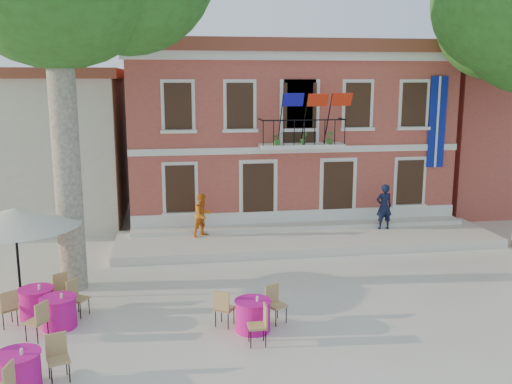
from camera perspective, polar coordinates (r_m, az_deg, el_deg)
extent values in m
plane|color=beige|center=(16.82, 2.10, -9.61)|extent=(90.00, 90.00, 0.00)
cube|color=#B0553F|center=(26.04, 2.33, 5.74)|extent=(13.00, 8.00, 7.00)
cube|color=brown|center=(25.96, 2.39, 14.01)|extent=(13.50, 8.50, 0.50)
cube|color=silver|center=(22.08, 4.43, 13.44)|extent=(13.30, 0.35, 0.35)
cube|color=silver|center=(21.72, 4.59, 4.62)|extent=(3.20, 0.90, 0.15)
cube|color=black|center=(21.24, 4.89, 7.18)|extent=(3.20, 0.04, 0.04)
cube|color=#0D1C90|center=(23.92, 17.66, 6.67)|extent=(0.70, 0.05, 3.60)
cube|color=#0F0D93|center=(20.66, 2.70, 9.18)|extent=(0.76, 0.27, 0.47)
cube|color=red|center=(20.86, 5.15, 9.17)|extent=(0.76, 0.29, 0.47)
cube|color=red|center=(21.09, 7.56, 9.14)|extent=(0.76, 0.27, 0.47)
imported|color=#26591E|center=(21.18, 2.15, 5.34)|extent=(0.43, 0.37, 0.48)
imported|color=#26591E|center=(21.39, 4.79, 5.37)|extent=(0.26, 0.21, 0.48)
imported|color=#26591E|center=(21.65, 7.38, 5.38)|extent=(0.27, 0.27, 0.48)
cube|color=beige|center=(27.38, -22.53, 4.11)|extent=(9.00, 9.00, 6.00)
cube|color=brown|center=(27.22, -23.04, 10.80)|extent=(9.40, 9.40, 0.40)
cube|color=#B0553F|center=(31.58, 23.92, 4.84)|extent=(9.00, 9.00, 6.00)
cube|color=silver|center=(21.27, 5.17, -4.74)|extent=(14.00, 3.40, 0.30)
cylinder|color=#A59E84|center=(16.77, -18.48, 3.98)|extent=(0.76, 0.76, 8.07)
cylinder|color=black|center=(17.33, -22.43, -9.71)|extent=(0.55, 0.55, 0.08)
cylinder|color=black|center=(16.98, -22.71, -6.23)|extent=(0.07, 0.07, 2.28)
cone|color=beige|center=(16.69, -23.02, -2.33)|extent=(3.47, 3.47, 0.50)
imported|color=black|center=(22.42, 12.68, -1.44)|extent=(0.66, 0.46, 1.75)
imported|color=orange|center=(20.95, -5.36, -2.31)|extent=(0.98, 0.93, 1.59)
cylinder|color=#CB1381|center=(15.80, -21.08, -10.35)|extent=(0.84, 0.84, 0.75)
cylinder|color=#CB1381|center=(15.67, -21.18, -9.03)|extent=(0.90, 0.90, 0.02)
cube|color=tan|center=(15.51, -23.66, -10.56)|extent=(0.59, 0.59, 0.95)
cube|color=tan|center=(16.05, -18.63, -9.45)|extent=(0.59, 0.59, 0.95)
cylinder|color=#CB1381|center=(14.05, -0.31, -12.29)|extent=(0.84, 0.84, 0.75)
cylinder|color=#CB1381|center=(13.90, -0.31, -10.83)|extent=(0.90, 0.90, 0.02)
cube|color=tan|center=(13.33, 0.13, -13.17)|extent=(0.43, 0.43, 0.95)
cube|color=tan|center=(14.45, 2.09, -11.19)|extent=(0.57, 0.57, 0.95)
cube|color=tan|center=(14.29, -3.15, -11.45)|extent=(0.58, 0.58, 0.95)
cylinder|color=#CB1381|center=(12.52, -22.65, -16.29)|extent=(0.84, 0.84, 0.75)
cylinder|color=#CB1381|center=(12.36, -22.79, -14.70)|extent=(0.90, 0.90, 0.02)
cube|color=tan|center=(12.54, -19.15, -15.48)|extent=(0.53, 0.53, 0.95)
cylinder|color=#CB1381|center=(15.02, -19.12, -11.33)|extent=(0.84, 0.84, 0.75)
cylinder|color=#CB1381|center=(14.89, -19.22, -9.96)|extent=(0.90, 0.90, 0.02)
cube|color=tan|center=(14.48, -21.13, -11.91)|extent=(0.58, 0.58, 0.95)
cube|color=tan|center=(15.51, -17.31, -10.10)|extent=(0.58, 0.58, 0.95)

